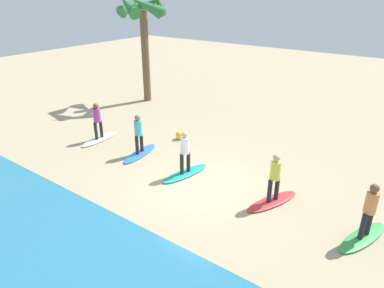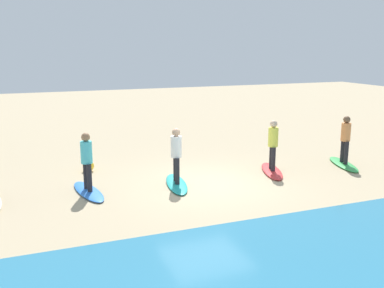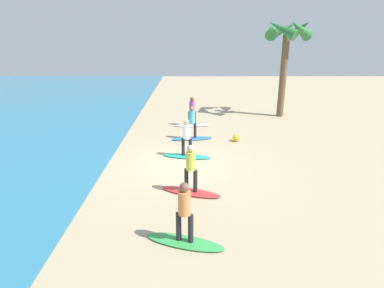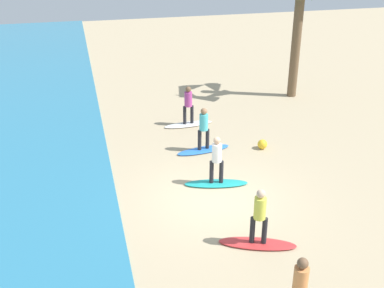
% 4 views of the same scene
% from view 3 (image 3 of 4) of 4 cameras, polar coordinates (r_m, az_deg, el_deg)
% --- Properties ---
extents(ground_plane, '(60.00, 60.00, 0.00)m').
position_cam_3_polar(ground_plane, '(13.32, -2.18, -3.65)').
color(ground_plane, tan).
extents(surfboard_green, '(1.17, 2.17, 0.09)m').
position_cam_3_polar(surfboard_green, '(8.61, -1.29, -17.06)').
color(surfboard_green, green).
rests_on(surfboard_green, ground).
extents(surfer_green, '(0.32, 0.45, 1.64)m').
position_cam_3_polar(surfer_green, '(8.07, -1.35, -11.35)').
color(surfer_green, '#232328').
rests_on(surfer_green, surfboard_green).
extents(surfboard_red, '(1.26, 2.16, 0.09)m').
position_cam_3_polar(surfboard_red, '(10.98, -0.20, -8.55)').
color(surfboard_red, red).
rests_on(surfboard_red, ground).
extents(surfer_red, '(0.32, 0.44, 1.64)m').
position_cam_3_polar(surfer_red, '(10.56, -0.21, -3.76)').
color(surfer_red, '#232328').
rests_on(surfer_red, surfboard_red).
extents(surfboard_teal, '(0.96, 2.17, 0.09)m').
position_cam_3_polar(surfboard_teal, '(14.06, -0.94, -2.20)').
color(surfboard_teal, teal).
rests_on(surfboard_teal, ground).
extents(surfer_teal, '(0.32, 0.45, 1.64)m').
position_cam_3_polar(surfer_teal, '(13.74, -0.96, 1.67)').
color(surfer_teal, '#232328').
rests_on(surfer_teal, surfboard_teal).
extents(surfboard_blue, '(0.87, 2.16, 0.09)m').
position_cam_3_polar(surfboard_blue, '(16.47, 0.00, 1.00)').
color(surfboard_blue, blue).
rests_on(surfboard_blue, ground).
extents(surfer_blue, '(0.32, 0.46, 1.64)m').
position_cam_3_polar(surfer_blue, '(16.19, 0.00, 4.34)').
color(surfer_blue, '#232328').
rests_on(surfer_blue, surfboard_blue).
extents(surfboard_white, '(0.72, 2.14, 0.09)m').
position_cam_3_polar(surfboard_white, '(18.91, 0.01, 3.36)').
color(surfboard_white, white).
rests_on(surfboard_white, ground).
extents(surfer_white, '(0.32, 0.46, 1.64)m').
position_cam_3_polar(surfer_white, '(18.67, 0.01, 6.30)').
color(surfer_white, '#232328').
rests_on(surfer_white, surfboard_white).
extents(palm_tree, '(2.88, 3.03, 6.15)m').
position_cam_3_polar(palm_tree, '(21.50, 16.52, 17.67)').
color(palm_tree, brown).
rests_on(palm_tree, ground).
extents(beach_ball, '(0.37, 0.37, 0.37)m').
position_cam_3_polar(beach_ball, '(16.26, 7.92, 1.10)').
color(beach_ball, yellow).
rests_on(beach_ball, ground).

